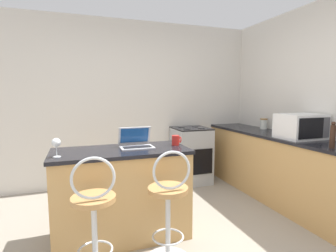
{
  "coord_description": "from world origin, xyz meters",
  "views": [
    {
      "loc": [
        -0.76,
        -1.96,
        1.45
      ],
      "look_at": [
        0.43,
        1.46,
        1.01
      ],
      "focal_mm": 28.0,
      "sensor_mm": 36.0,
      "label": 1
    }
  ],
  "objects_px": {
    "pepper_mill": "(333,136)",
    "wine_glass_short": "(56,143)",
    "laptop": "(136,142)",
    "bar_stool_far": "(169,211)",
    "storage_jar": "(264,124)",
    "mug_red": "(176,140)",
    "stove_range": "(191,155)",
    "microwave": "(301,126)",
    "bar_stool_near": "(94,222)"
  },
  "relations": [
    {
      "from": "mug_red",
      "to": "bar_stool_far",
      "type": "bearing_deg",
      "value": -116.14
    },
    {
      "from": "microwave",
      "to": "mug_red",
      "type": "height_order",
      "value": "microwave"
    },
    {
      "from": "bar_stool_near",
      "to": "stove_range",
      "type": "distance_m",
      "value": 2.5
    },
    {
      "from": "mug_red",
      "to": "wine_glass_short",
      "type": "relative_size",
      "value": 0.63
    },
    {
      "from": "pepper_mill",
      "to": "bar_stool_far",
      "type": "bearing_deg",
      "value": 177.22
    },
    {
      "from": "microwave",
      "to": "mug_red",
      "type": "xyz_separation_m",
      "value": [
        -1.6,
        0.1,
        -0.1
      ]
    },
    {
      "from": "bar_stool_near",
      "to": "wine_glass_short",
      "type": "xyz_separation_m",
      "value": [
        -0.27,
        0.42,
        0.56
      ]
    },
    {
      "from": "bar_stool_far",
      "to": "storage_jar",
      "type": "height_order",
      "value": "storage_jar"
    },
    {
      "from": "microwave",
      "to": "pepper_mill",
      "type": "xyz_separation_m",
      "value": [
        -0.17,
        -0.56,
        -0.02
      ]
    },
    {
      "from": "laptop",
      "to": "bar_stool_near",
      "type": "bearing_deg",
      "value": -126.61
    },
    {
      "from": "laptop",
      "to": "wine_glass_short",
      "type": "xyz_separation_m",
      "value": [
        -0.74,
        -0.21,
        0.07
      ]
    },
    {
      "from": "pepper_mill",
      "to": "wine_glass_short",
      "type": "height_order",
      "value": "pepper_mill"
    },
    {
      "from": "stove_range",
      "to": "storage_jar",
      "type": "distance_m",
      "value": 1.25
    },
    {
      "from": "pepper_mill",
      "to": "wine_glass_short",
      "type": "distance_m",
      "value": 2.64
    },
    {
      "from": "bar_stool_far",
      "to": "mug_red",
      "type": "relative_size",
      "value": 9.57
    },
    {
      "from": "laptop",
      "to": "pepper_mill",
      "type": "height_order",
      "value": "pepper_mill"
    },
    {
      "from": "mug_red",
      "to": "wine_glass_short",
      "type": "xyz_separation_m",
      "value": [
        -1.16,
        -0.16,
        0.07
      ]
    },
    {
      "from": "bar_stool_far",
      "to": "pepper_mill",
      "type": "distance_m",
      "value": 1.81
    },
    {
      "from": "bar_stool_near",
      "to": "pepper_mill",
      "type": "relative_size",
      "value": 3.71
    },
    {
      "from": "microwave",
      "to": "wine_glass_short",
      "type": "xyz_separation_m",
      "value": [
        -2.76,
        -0.06,
        -0.03
      ]
    },
    {
      "from": "microwave",
      "to": "pepper_mill",
      "type": "height_order",
      "value": "microwave"
    },
    {
      "from": "microwave",
      "to": "storage_jar",
      "type": "relative_size",
      "value": 3.11
    },
    {
      "from": "bar_stool_far",
      "to": "microwave",
      "type": "height_order",
      "value": "microwave"
    },
    {
      "from": "storage_jar",
      "to": "wine_glass_short",
      "type": "height_order",
      "value": "wine_glass_short"
    },
    {
      "from": "bar_stool_far",
      "to": "mug_red",
      "type": "distance_m",
      "value": 0.82
    },
    {
      "from": "stove_range",
      "to": "laptop",
      "type": "bearing_deg",
      "value": -133.67
    },
    {
      "from": "laptop",
      "to": "stove_range",
      "type": "xyz_separation_m",
      "value": [
        1.18,
        1.24,
        -0.5
      ]
    },
    {
      "from": "bar_stool_far",
      "to": "stove_range",
      "type": "distance_m",
      "value": 2.14
    },
    {
      "from": "stove_range",
      "to": "mug_red",
      "type": "relative_size",
      "value": 8.73
    },
    {
      "from": "stove_range",
      "to": "storage_jar",
      "type": "height_order",
      "value": "storage_jar"
    },
    {
      "from": "pepper_mill",
      "to": "storage_jar",
      "type": "relative_size",
      "value": 1.64
    },
    {
      "from": "bar_stool_near",
      "to": "pepper_mill",
      "type": "bearing_deg",
      "value": -2.05
    },
    {
      "from": "bar_stool_near",
      "to": "laptop",
      "type": "relative_size",
      "value": 2.99
    },
    {
      "from": "bar_stool_far",
      "to": "pepper_mill",
      "type": "relative_size",
      "value": 3.71
    },
    {
      "from": "laptop",
      "to": "microwave",
      "type": "bearing_deg",
      "value": -4.28
    },
    {
      "from": "mug_red",
      "to": "stove_range",
      "type": "bearing_deg",
      "value": 59.42
    },
    {
      "from": "bar_stool_near",
      "to": "storage_jar",
      "type": "xyz_separation_m",
      "value": [
        2.66,
        1.37,
        0.52
      ]
    },
    {
      "from": "laptop",
      "to": "microwave",
      "type": "relative_size",
      "value": 0.65
    },
    {
      "from": "bar_stool_far",
      "to": "pepper_mill",
      "type": "xyz_separation_m",
      "value": [
        1.72,
        -0.08,
        0.57
      ]
    },
    {
      "from": "bar_stool_far",
      "to": "storage_jar",
      "type": "distance_m",
      "value": 2.53
    },
    {
      "from": "storage_jar",
      "to": "mug_red",
      "type": "bearing_deg",
      "value": -156.17
    },
    {
      "from": "bar_stool_near",
      "to": "microwave",
      "type": "bearing_deg",
      "value": 10.93
    },
    {
      "from": "pepper_mill",
      "to": "mug_red",
      "type": "height_order",
      "value": "pepper_mill"
    },
    {
      "from": "bar_stool_near",
      "to": "mug_red",
      "type": "height_order",
      "value": "mug_red"
    },
    {
      "from": "microwave",
      "to": "storage_jar",
      "type": "distance_m",
      "value": 0.91
    },
    {
      "from": "pepper_mill",
      "to": "wine_glass_short",
      "type": "xyz_separation_m",
      "value": [
        -2.59,
        0.5,
        -0.01
      ]
    },
    {
      "from": "microwave",
      "to": "bar_stool_near",
      "type": "bearing_deg",
      "value": -169.07
    },
    {
      "from": "bar_stool_near",
      "to": "stove_range",
      "type": "bearing_deg",
      "value": 48.55
    },
    {
      "from": "laptop",
      "to": "stove_range",
      "type": "bearing_deg",
      "value": 46.33
    },
    {
      "from": "bar_stool_near",
      "to": "laptop",
      "type": "xyz_separation_m",
      "value": [
        0.47,
        0.63,
        0.49
      ]
    }
  ]
}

